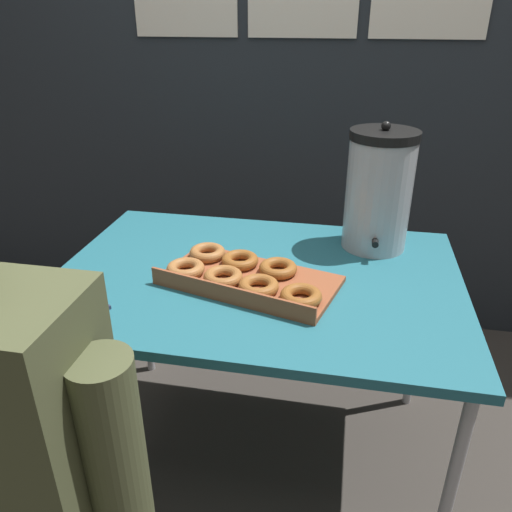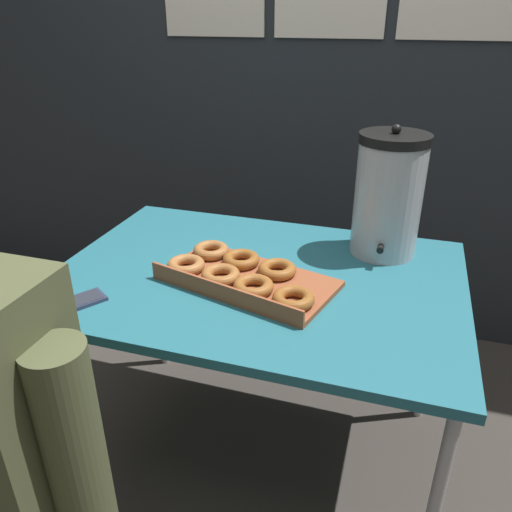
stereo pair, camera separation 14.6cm
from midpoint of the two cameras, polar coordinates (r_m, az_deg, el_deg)
ground_plane at (r=1.94m, az=2.41°, el=-21.55°), size 12.00×12.00×0.00m
back_wall at (r=2.32m, az=10.40°, el=23.68°), size 6.00×0.11×2.69m
folding_table at (r=1.51m, az=2.90°, el=-3.78°), size 1.20×0.84×0.73m
donut_box at (r=1.43m, az=1.33°, el=-2.28°), size 0.54×0.38×0.05m
coffee_urn at (r=1.62m, az=17.42°, el=6.58°), size 0.21×0.24×0.41m
cell_phone at (r=1.39m, az=-16.84°, el=-5.12°), size 0.13×0.15×0.01m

